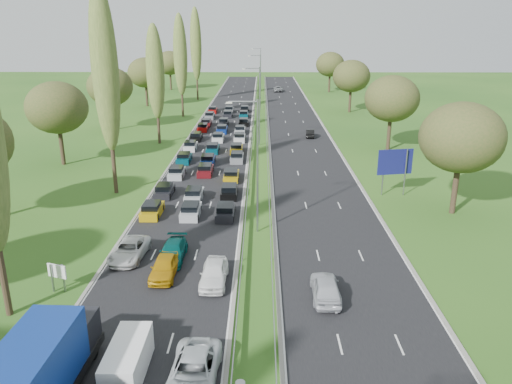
{
  "coord_description": "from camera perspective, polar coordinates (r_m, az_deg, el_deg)",
  "views": [
    {
      "loc": [
        4.85,
        0.93,
        17.8
      ],
      "look_at": [
        4.29,
        49.89,
        1.5
      ],
      "focal_mm": 35.0,
      "sensor_mm": 36.0,
      "label": 1
    }
  ],
  "objects": [
    {
      "name": "near_car_7",
      "position": [
        40.64,
        -9.49,
        -6.72
      ],
      "size": [
        2.02,
        4.81,
        1.39
      ],
      "primitive_type": "imported",
      "rotation": [
        0.0,
        0.0,
        -0.01
      ],
      "color": "#054E4B",
      "rests_on": "near_carriageway"
    },
    {
      "name": "lamp_columns",
      "position": [
        77.97,
        0.4,
        9.71
      ],
      "size": [
        0.18,
        140.18,
        12.0
      ],
      "color": "gray",
      "rests_on": "ground"
    },
    {
      "name": "woodland_left",
      "position": [
        68.04,
        -22.85,
        8.44
      ],
      "size": [
        8.0,
        166.0,
        11.1
      ],
      "color": "#2D2116",
      "rests_on": "ground"
    },
    {
      "name": "poplar_row",
      "position": [
        69.41,
        -13.34,
        13.46
      ],
      "size": [
        2.8,
        127.8,
        22.44
      ],
      "color": "#2D2116",
      "rests_on": "ground"
    },
    {
      "name": "white_van_rear",
      "position": [
        28.91,
        -14.36,
        -17.87
      ],
      "size": [
        1.83,
        4.66,
        1.87
      ],
      "rotation": [
        0.0,
        0.0,
        -0.0
      ],
      "color": "white",
      "rests_on": "near_carriageway"
    },
    {
      "name": "far_car_1",
      "position": [
        85.17,
        6.2,
        6.7
      ],
      "size": [
        1.7,
        4.06,
        1.3
      ],
      "primitive_type": "imported",
      "rotation": [
        0.0,
        0.0,
        3.06
      ],
      "color": "black",
      "rests_on": "far_carriageway"
    },
    {
      "name": "info_sign",
      "position": [
        37.9,
        -21.76,
        -8.7
      ],
      "size": [
        1.45,
        0.58,
        2.1
      ],
      "color": "gray",
      "rests_on": "ground"
    },
    {
      "name": "near_car_2",
      "position": [
        41.55,
        -14.25,
        -6.44
      ],
      "size": [
        2.76,
        5.32,
        1.43
      ],
      "primitive_type": "imported",
      "rotation": [
        0.0,
        0.0,
        -0.08
      ],
      "color": "silver",
      "rests_on": "near_carriageway"
    },
    {
      "name": "far_carriageway",
      "position": [
        83.73,
        5.06,
        6.07
      ],
      "size": [
        10.5,
        215.0,
        0.04
      ],
      "primitive_type": "cube",
      "color": "black",
      "rests_on": "ground"
    },
    {
      "name": "traffic_queue_fill",
      "position": [
        78.87,
        -4.55,
        5.64
      ],
      "size": [
        9.15,
        67.45,
        0.8
      ],
      "color": "#BF990C",
      "rests_on": "ground"
    },
    {
      "name": "ground",
      "position": [
        81.05,
        0.4,
        5.72
      ],
      "size": [
        260.0,
        260.0,
        0.0
      ],
      "primitive_type": "plane",
      "color": "#255119",
      "rests_on": "ground"
    },
    {
      "name": "near_car_10",
      "position": [
        27.7,
        -7.15,
        -19.68
      ],
      "size": [
        2.7,
        5.51,
        1.5
      ],
      "primitive_type": "imported",
      "rotation": [
        0.0,
        0.0,
        -0.04
      ],
      "color": "silver",
      "rests_on": "near_carriageway"
    },
    {
      "name": "direction_sign",
      "position": [
        56.4,
        15.61,
        3.11
      ],
      "size": [
        3.94,
        0.88,
        5.2
      ],
      "color": "gray",
      "rests_on": "ground"
    },
    {
      "name": "woodland_right",
      "position": [
        69.21,
        16.94,
        9.22
      ],
      "size": [
        8.0,
        153.0,
        11.1
      ],
      "color": "#2D2116",
      "rests_on": "ground"
    },
    {
      "name": "near_carriageway",
      "position": [
        83.79,
        -4.24,
        6.1
      ],
      "size": [
        10.5,
        215.0,
        0.04
      ],
      "primitive_type": "cube",
      "color": "black",
      "rests_on": "ground"
    },
    {
      "name": "blue_lorry",
      "position": [
        27.31,
        -23.54,
        -18.38
      ],
      "size": [
        2.71,
        9.75,
        4.12
      ],
      "rotation": [
        0.0,
        0.0,
        -0.04
      ],
      "color": "black",
      "rests_on": "near_carriageway"
    },
    {
      "name": "near_car_8",
      "position": [
        38.16,
        -10.42,
        -8.4
      ],
      "size": [
        1.88,
        4.51,
        1.52
      ],
      "primitive_type": "imported",
      "rotation": [
        0.0,
        0.0,
        -0.02
      ],
      "color": "#C48E0D",
      "rests_on": "near_carriageway"
    },
    {
      "name": "far_car_0",
      "position": [
        35.05,
        7.97,
        -10.76
      ],
      "size": [
        1.96,
        4.73,
        1.6
      ],
      "primitive_type": "imported",
      "rotation": [
        0.0,
        0.0,
        3.13
      ],
      "color": "#B9BCC3",
      "rests_on": "far_carriageway"
    },
    {
      "name": "near_car_12",
      "position": [
        36.72,
        -4.83,
        -9.21
      ],
      "size": [
        1.96,
        4.71,
        1.59
      ],
      "primitive_type": "imported",
      "rotation": [
        0.0,
        0.0,
        -0.02
      ],
      "color": "white",
      "rests_on": "near_carriageway"
    },
    {
      "name": "far_car_2",
      "position": [
        146.2,
        2.55,
        11.71
      ],
      "size": [
        2.56,
        5.55,
        1.54
      ],
      "primitive_type": "imported",
      "rotation": [
        0.0,
        0.0,
        3.14
      ],
      "color": "gray",
      "rests_on": "far_carriageway"
    },
    {
      "name": "central_reservation",
      "position": [
        83.37,
        0.41,
        6.47
      ],
      "size": [
        2.36,
        215.0,
        0.32
      ],
      "color": "gray",
      "rests_on": "ground"
    }
  ]
}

